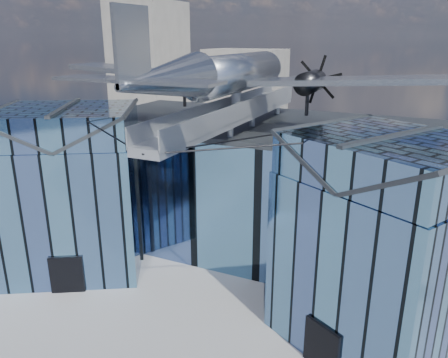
% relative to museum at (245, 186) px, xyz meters
% --- Properties ---
extents(ground_plane, '(120.00, 120.00, 0.00)m').
position_rel_museum_xyz_m(ground_plane, '(-0.00, -5.82, -5.54)').
color(ground_plane, gray).
extents(museum, '(32.88, 24.50, 17.60)m').
position_rel_museum_xyz_m(museum, '(0.00, 0.00, 0.00)').
color(museum, '#4D729D').
rests_on(museum, ground).
extents(bg_towers, '(77.00, 24.50, 26.00)m').
position_rel_museum_xyz_m(bg_towers, '(1.45, 44.67, 4.47)').
color(bg_towers, slate).
rests_on(bg_towers, ground).
extents(tree_side_w, '(4.59, 4.59, 5.48)m').
position_rel_museum_xyz_m(tree_side_w, '(-20.00, -2.36, -1.83)').
color(tree_side_w, '#341F15').
rests_on(tree_side_w, ground).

